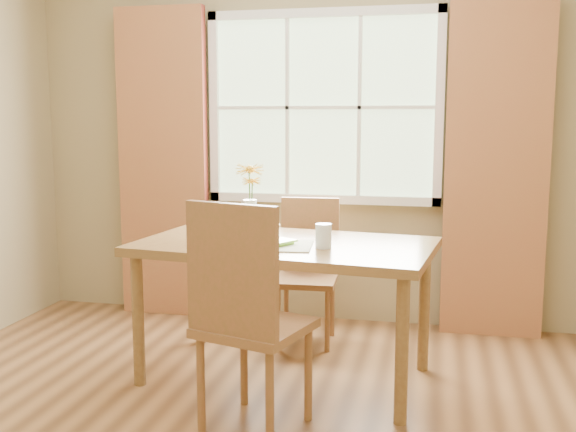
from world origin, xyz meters
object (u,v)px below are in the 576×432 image
(croissant_sandwich, at_px, (266,231))
(flower_vase, at_px, (250,192))
(water_glass, at_px, (323,237))
(dining_table, at_px, (285,256))
(chair_near, at_px, (244,309))
(chair_far, at_px, (308,263))

(croissant_sandwich, height_order, flower_vase, flower_vase)
(water_glass, bearing_deg, croissant_sandwich, 177.89)
(dining_table, relative_size, water_glass, 13.20)
(chair_near, distance_m, water_glass, 0.69)
(croissant_sandwich, bearing_deg, flower_vase, 119.87)
(dining_table, xyz_separation_m, chair_near, (-0.03, -0.71, -0.10))
(chair_near, distance_m, croissant_sandwich, 0.65)
(croissant_sandwich, distance_m, flower_vase, 0.41)
(croissant_sandwich, relative_size, water_glass, 1.26)
(croissant_sandwich, relative_size, flower_vase, 0.39)
(water_glass, bearing_deg, chair_near, -113.42)
(chair_far, relative_size, flower_vase, 2.26)
(chair_near, height_order, flower_vase, flower_vase)
(chair_far, height_order, croissant_sandwich, chair_far)
(chair_near, bearing_deg, chair_far, 105.42)
(chair_far, bearing_deg, croissant_sandwich, -98.45)
(water_glass, bearing_deg, dining_table, 152.66)
(dining_table, distance_m, chair_near, 0.72)
(water_glass, bearing_deg, chair_far, 106.36)
(flower_vase, bearing_deg, water_glass, -34.93)
(croissant_sandwich, xyz_separation_m, flower_vase, (-0.18, 0.33, 0.17))
(dining_table, bearing_deg, chair_far, 97.20)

